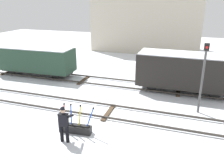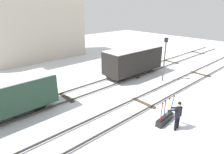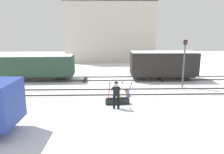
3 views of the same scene
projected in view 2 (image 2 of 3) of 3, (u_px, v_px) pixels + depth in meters
The scene contains 8 objects.
ground_plane at pixel (143, 103), 13.19m from camera, with size 60.00×60.00×0.00m, color silver.
track_main_line at pixel (144, 102), 13.15m from camera, with size 44.00×1.94×0.18m.
track_siding_near at pixel (103, 84), 16.16m from camera, with size 44.00×1.94×0.18m.
switch_lever_frame at pixel (165, 118), 10.99m from camera, with size 1.72×0.49×1.45m.
rail_worker at pixel (178, 114), 10.14m from camera, with size 0.57×0.67×1.69m.
signal_post at pixel (165, 55), 16.40m from camera, with size 0.24×0.32×3.83m.
apartment_building at pixel (28, 24), 22.94m from camera, with size 12.66×5.49×8.56m.
freight_car_mid_siding at pixel (133, 60), 18.03m from camera, with size 6.03×2.27×2.63m.
Camera 2 is at (-9.49, -7.19, 6.34)m, focal length 30.62 mm.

